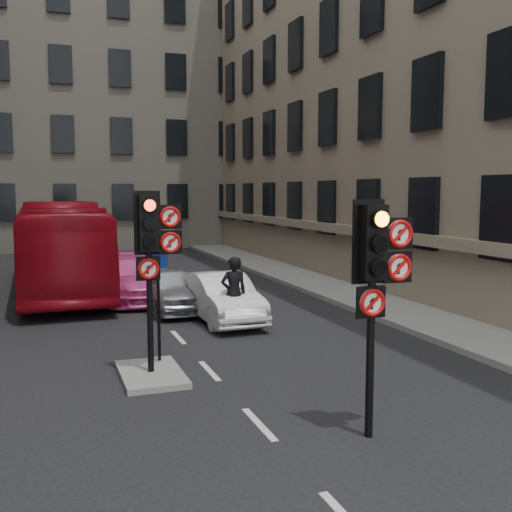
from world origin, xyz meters
TOP-DOWN VIEW (x-y plane):
  - ground at (0.00, 0.00)m, footprint 120.00×120.00m
  - pavement_right at (7.20, 12.00)m, footprint 3.00×50.00m
  - centre_island at (-1.20, 5.00)m, footprint 1.20×2.00m
  - building_far at (0.00, 38.00)m, footprint 30.00×14.00m
  - signal_near at (1.49, 0.99)m, footprint 0.91×0.40m
  - signal_far at (-1.11, 4.99)m, footprint 0.91×0.40m
  - car_silver at (0.54, 11.51)m, footprint 1.83×4.11m
  - car_white at (1.61, 9.50)m, footprint 1.52×4.12m
  - car_pink at (-0.30, 13.79)m, footprint 2.25×5.07m
  - bus_red at (-2.58, 16.49)m, footprint 2.95×11.89m
  - motorcycle at (1.69, 9.04)m, footprint 0.84×1.96m
  - motorcyclist at (1.60, 8.39)m, footprint 0.72×0.48m
  - info_sign at (-0.90, 5.68)m, footprint 0.40×0.13m

SIDE VIEW (x-z plane):
  - ground at x=0.00m, z-range 0.00..0.00m
  - centre_island at x=-1.20m, z-range 0.00..0.12m
  - pavement_right at x=7.20m, z-range 0.00..0.16m
  - motorcycle at x=1.69m, z-range 0.00..1.14m
  - car_white at x=1.61m, z-range 0.00..1.35m
  - car_silver at x=0.54m, z-range 0.00..1.37m
  - car_pink at x=-0.30m, z-range 0.00..1.45m
  - motorcyclist at x=1.60m, z-range 0.00..1.96m
  - info_sign at x=-0.90m, z-range 0.45..2.75m
  - bus_red at x=-2.58m, z-range 0.00..3.30m
  - signal_near at x=1.49m, z-range 0.79..4.37m
  - signal_far at x=-1.11m, z-range 0.91..4.49m
  - building_far at x=0.00m, z-range 0.00..20.00m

